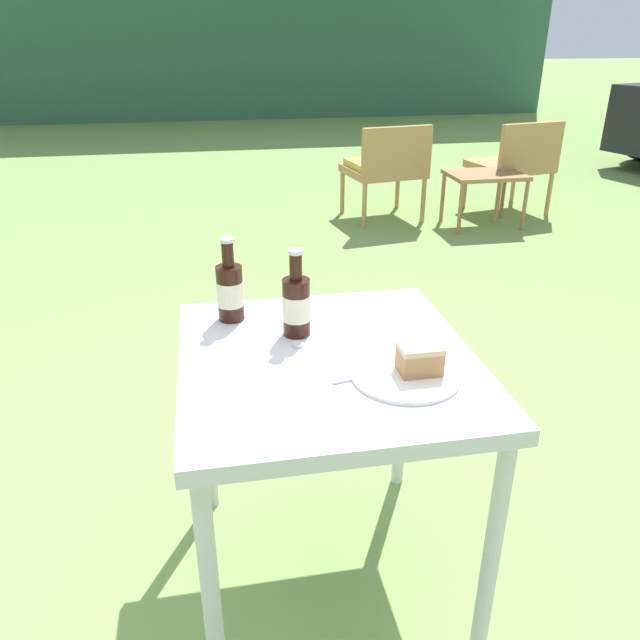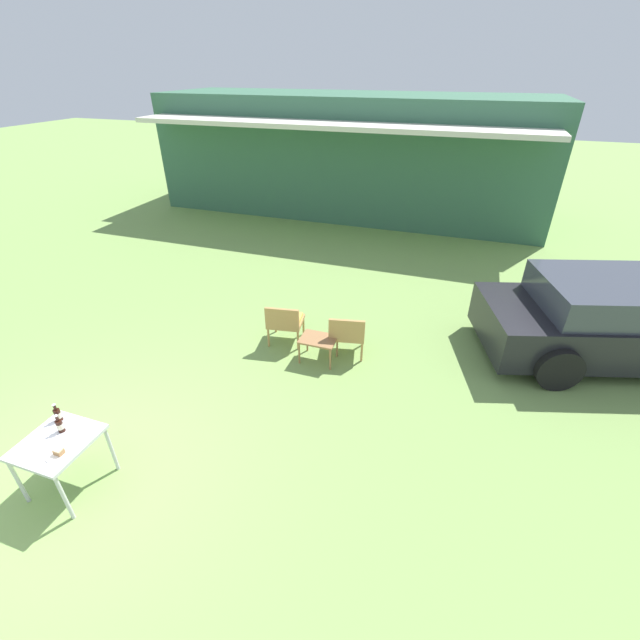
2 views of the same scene
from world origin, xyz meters
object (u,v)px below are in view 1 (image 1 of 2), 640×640
Objects in this scene: cola_bottle_near at (296,304)px; cola_bottle_far at (230,290)px; wicker_chair_plain at (516,161)px; garden_side_table at (485,179)px; wicker_chair_cushioned at (386,165)px; patio_table at (327,384)px; cake_on_plate at (411,368)px.

cola_bottle_far is at bearing 142.30° from cola_bottle_near.
cola_bottle_near reaches higher than wicker_chair_plain.
wicker_chair_plain is 0.49m from garden_side_table.
wicker_chair_cushioned is 0.77m from garden_side_table.
patio_table is (-1.16, -3.47, 0.18)m from wicker_chair_cushioned.
wicker_chair_cushioned is 3.51m from cola_bottle_far.
patio_table is (-1.86, -3.17, 0.26)m from garden_side_table.
garden_side_table is at bearing 147.00° from wicker_chair_cushioned.
cake_on_plate is 0.55m from cola_bottle_far.
garden_side_table is 0.75× the size of patio_table.
patio_table is 3.30× the size of cola_bottle_near.
cola_bottle_near reaches higher than garden_side_table.
cola_bottle_far is at bearing 134.86° from cake_on_plate.
wicker_chair_plain is at bearing 52.41° from cola_bottle_far.
garden_side_table is 3.59m from cola_bottle_far.
cola_bottle_far reaches higher than wicker_chair_cushioned.
wicker_chair_plain is 4.05m from cola_bottle_far.
wicker_chair_cushioned reaches higher than garden_side_table.
cake_on_plate is 1.09× the size of cola_bottle_far.
wicker_chair_plain is at bearing 36.53° from garden_side_table.
wicker_chair_plain is at bearing 55.29° from cola_bottle_near.
wicker_chair_cushioned is 1.09m from wicker_chair_plain.
cake_on_plate is at bearing 48.44° from wicker_chair_plain.
wicker_chair_plain is at bearing 169.71° from wicker_chair_cushioned.
cola_bottle_far is (-0.21, 0.26, 0.16)m from patio_table.
cola_bottle_near is at bearing 43.85° from wicker_chair_plain.
wicker_chair_plain reaches higher than patio_table.
cola_bottle_far reaches higher than cake_on_plate.
patio_table is 0.37m from cola_bottle_far.
cake_on_plate is at bearing -45.14° from cola_bottle_far.
wicker_chair_cushioned is 1.00× the size of patio_table.
cola_bottle_far is (-2.07, -2.91, 0.42)m from garden_side_table.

